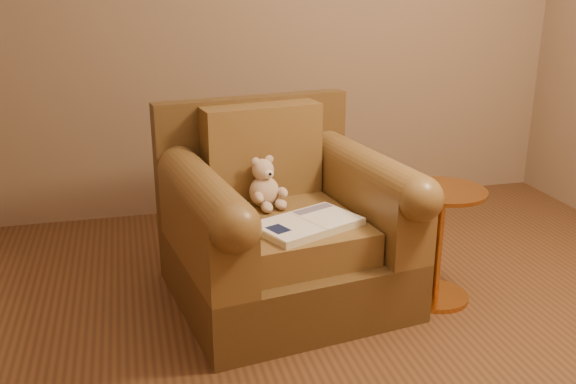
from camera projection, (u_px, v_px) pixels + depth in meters
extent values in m
plane|color=brown|center=(374.00, 368.00, 2.58)|extent=(4.00, 4.00, 0.00)
cube|color=#876C53|center=(265.00, 0.00, 3.98)|extent=(4.00, 0.02, 2.70)
cube|color=#543A1C|center=(285.00, 270.00, 3.10)|extent=(1.16, 1.11, 0.29)
cube|color=#543A1C|center=(253.00, 157.00, 3.33)|extent=(1.02, 0.26, 0.63)
cube|color=brown|center=(290.00, 232.00, 2.99)|extent=(0.69, 0.80, 0.15)
cube|color=brown|center=(262.00, 151.00, 3.20)|extent=(0.61, 0.25, 0.46)
cube|color=brown|center=(204.00, 228.00, 2.81)|extent=(0.33, 0.89, 0.33)
cube|color=brown|center=(367.00, 203.00, 3.11)|extent=(0.33, 0.89, 0.33)
cylinder|color=brown|center=(203.00, 193.00, 2.76)|extent=(0.33, 0.89, 0.20)
cylinder|color=brown|center=(368.00, 171.00, 3.06)|extent=(0.33, 0.89, 0.20)
ellipsoid|color=#CEAD90|center=(264.00, 192.00, 3.09)|extent=(0.15, 0.13, 0.15)
sphere|color=#CEAD90|center=(263.00, 170.00, 3.06)|extent=(0.11, 0.11, 0.11)
ellipsoid|color=#CEAD90|center=(256.00, 162.00, 3.03)|extent=(0.04, 0.02, 0.04)
ellipsoid|color=#CEAD90|center=(269.00, 159.00, 3.07)|extent=(0.04, 0.02, 0.04)
ellipsoid|color=beige|center=(268.00, 174.00, 3.03)|extent=(0.05, 0.03, 0.04)
sphere|color=black|center=(270.00, 174.00, 3.01)|extent=(0.01, 0.01, 0.01)
ellipsoid|color=#CEAD90|center=(258.00, 197.00, 3.01)|extent=(0.05, 0.10, 0.05)
ellipsoid|color=#CEAD90|center=(283.00, 193.00, 3.08)|extent=(0.05, 0.10, 0.05)
ellipsoid|color=#CEAD90|center=(267.00, 207.00, 3.02)|extent=(0.06, 0.10, 0.05)
ellipsoid|color=#CEAD90|center=(281.00, 204.00, 3.06)|extent=(0.06, 0.10, 0.05)
cube|color=beige|center=(308.00, 224.00, 2.83)|extent=(0.52, 0.43, 0.03)
cube|color=white|center=(288.00, 227.00, 2.76)|extent=(0.31, 0.34, 0.00)
cube|color=white|center=(327.00, 215.00, 2.89)|extent=(0.31, 0.34, 0.00)
cube|color=beige|center=(308.00, 221.00, 2.83)|extent=(0.12, 0.25, 0.00)
cube|color=#0F1638|center=(278.00, 229.00, 2.73)|extent=(0.11, 0.12, 0.00)
cube|color=slate|center=(313.00, 209.00, 2.96)|extent=(0.21, 0.13, 0.00)
cylinder|color=#C67E36|center=(435.00, 296.00, 3.13)|extent=(0.32, 0.32, 0.02)
cylinder|color=#C67E36|center=(439.00, 245.00, 3.04)|extent=(0.03, 0.03, 0.52)
cylinder|color=#C67E36|center=(443.00, 191.00, 2.96)|extent=(0.40, 0.40, 0.02)
cylinder|color=#C67E36|center=(443.00, 194.00, 2.96)|extent=(0.03, 0.03, 0.02)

